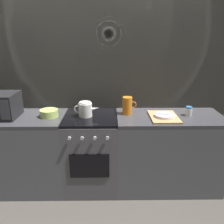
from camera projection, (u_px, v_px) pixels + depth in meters
name	position (u px, v px, depth m)	size (l,w,h in m)	color
ground_plane	(93.00, 184.00, 2.87)	(8.00, 8.00, 0.00)	#47423D
back_wall	(92.00, 84.00, 2.79)	(3.60, 0.05, 2.40)	#B2AD9E
counter_left	(15.00, 153.00, 2.71)	(1.20, 0.60, 0.90)	#515459
stove_unit	(92.00, 152.00, 2.72)	(0.60, 0.63, 0.90)	#4C4C51
counter_right	(167.00, 152.00, 2.73)	(1.20, 0.60, 0.90)	#515459
kettle	(85.00, 109.00, 2.56)	(0.28, 0.15, 0.17)	white
mixing_bowl	(49.00, 113.00, 2.56)	(0.20, 0.20, 0.08)	#B7D166
pitcher	(127.00, 106.00, 2.62)	(0.16, 0.11, 0.20)	orange
dish_pile	(164.00, 116.00, 2.52)	(0.30, 0.40, 0.06)	tan
spice_jar	(189.00, 111.00, 2.59)	(0.08, 0.08, 0.10)	silver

